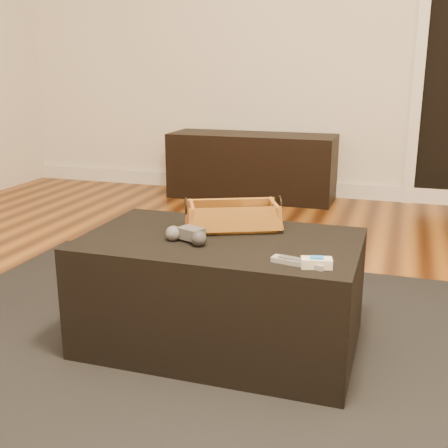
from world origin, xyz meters
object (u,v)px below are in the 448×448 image
(media_cabinet, at_px, (252,166))
(cream_gadget, at_px, (317,263))
(silver_remote, at_px, (298,262))
(game_controller, at_px, (188,235))
(ottoman, at_px, (221,292))
(tv_remote, at_px, (229,224))
(wicker_basket, at_px, (233,218))

(media_cabinet, height_order, cream_gadget, media_cabinet)
(media_cabinet, distance_m, silver_remote, 2.81)
(media_cabinet, distance_m, game_controller, 2.61)
(ottoman, distance_m, game_controller, 0.27)
(tv_remote, relative_size, game_controller, 1.08)
(cream_gadget, bearing_deg, media_cabinet, 109.17)
(game_controller, distance_m, silver_remote, 0.43)
(tv_remote, bearing_deg, media_cabinet, 73.08)
(media_cabinet, xyz_separation_m, game_controller, (0.46, -2.56, 0.20))
(wicker_basket, xyz_separation_m, game_controller, (-0.10, -0.21, -0.02))
(tv_remote, bearing_deg, cream_gadget, -69.06)
(wicker_basket, xyz_separation_m, silver_remote, (0.31, -0.33, -0.03))
(silver_remote, relative_size, cream_gadget, 1.72)
(ottoman, distance_m, tv_remote, 0.26)
(ottoman, relative_size, tv_remote, 5.26)
(ottoman, relative_size, cream_gadget, 9.63)
(media_cabinet, distance_m, wicker_basket, 2.42)
(media_cabinet, height_order, ottoman, media_cabinet)
(ottoman, height_order, game_controller, game_controller)
(game_controller, xyz_separation_m, cream_gadget, (0.47, -0.12, -0.01))
(wicker_basket, height_order, cream_gadget, wicker_basket)
(media_cabinet, relative_size, game_controller, 7.45)
(silver_remote, bearing_deg, tv_remote, 136.76)
(media_cabinet, height_order, silver_remote, media_cabinet)
(media_cabinet, bearing_deg, cream_gadget, -70.83)
(media_cabinet, xyz_separation_m, silver_remote, (0.87, -2.67, 0.18))
(media_cabinet, distance_m, ottoman, 2.53)
(tv_remote, bearing_deg, silver_remote, -73.18)
(tv_remote, height_order, cream_gadget, cream_gadget)
(silver_remote, distance_m, cream_gadget, 0.06)
(cream_gadget, bearing_deg, ottoman, 151.97)
(tv_remote, xyz_separation_m, cream_gadget, (0.38, -0.31, -0.01))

